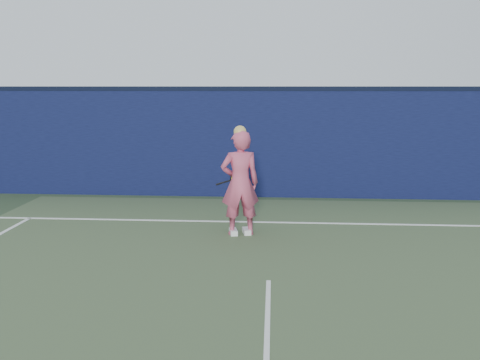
{
  "coord_description": "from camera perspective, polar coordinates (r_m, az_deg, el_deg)",
  "views": [
    {
      "loc": [
        0.04,
        -5.52,
        2.6
      ],
      "look_at": [
        -0.53,
        3.19,
        0.99
      ],
      "focal_mm": 38.0,
      "sensor_mm": 36.0,
      "label": 1
    }
  ],
  "objects": [
    {
      "name": "wall_cap",
      "position": [
        12.02,
        3.62,
        10.21
      ],
      "size": [
        24.0,
        0.42,
        0.1
      ],
      "primitive_type": "cube",
      "color": "black",
      "rests_on": "backstop_wall"
    },
    {
      "name": "court_lines",
      "position": [
        5.81,
        3.09,
        -16.05
      ],
      "size": [
        11.0,
        12.04,
        0.01
      ],
      "color": "white",
      "rests_on": "court_surface"
    },
    {
      "name": "backstop_wall",
      "position": [
        12.1,
        3.55,
        4.04
      ],
      "size": [
        24.0,
        0.4,
        2.5
      ],
      "primitive_type": "cube",
      "color": "#0B1033",
      "rests_on": "ground"
    },
    {
      "name": "racket",
      "position": [
        9.31,
        -0.47,
        0.1
      ],
      "size": [
        0.54,
        0.17,
        0.29
      ],
      "rotation": [
        0.0,
        0.0,
        0.09
      ],
      "color": "black",
      "rests_on": "ground"
    },
    {
      "name": "player",
      "position": [
        8.89,
        0.0,
        -0.32
      ],
      "size": [
        0.76,
        0.58,
        1.94
      ],
      "rotation": [
        0.0,
        0.0,
        3.36
      ],
      "color": "#CD4F70",
      "rests_on": "ground"
    },
    {
      "name": "ground",
      "position": [
        6.11,
        3.13,
        -14.77
      ],
      "size": [
        80.0,
        80.0,
        0.0
      ],
      "primitive_type": "plane",
      "color": "#293D25",
      "rests_on": "ground"
    }
  ]
}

